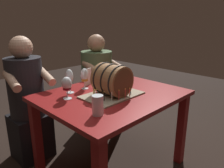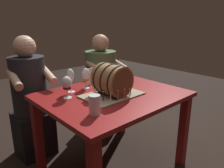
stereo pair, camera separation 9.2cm
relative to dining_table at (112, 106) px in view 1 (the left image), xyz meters
The scene contains 12 objects.
ground_plane 0.61m from the dining_table, ahead, with size 8.00×8.00×0.00m, color black.
dining_table is the anchor object (origin of this frame).
barrel_cake 0.25m from the dining_table, 135.67° to the right, with size 0.48×0.32×0.27m.
wine_glass_amber 0.36m from the dining_table, 106.80° to the left, with size 0.07×0.07×0.19m.
wine_glass_white 0.37m from the dining_table, 61.68° to the left, with size 0.08×0.08×0.17m.
wine_glass_empty 0.44m from the dining_table, 132.21° to the left, with size 0.07×0.07×0.21m.
wine_glass_rose 0.36m from the dining_table, 36.59° to the left, with size 0.07×0.07×0.20m.
wine_glass_red 0.44m from the dining_table, 154.84° to the left, with size 0.08×0.08×0.18m.
beer_pint 0.47m from the dining_table, 147.62° to the right, with size 0.08×0.08×0.13m.
menu_card 0.39m from the dining_table, 88.38° to the left, with size 0.11×0.01×0.16m, color silver.
person_seated_left 0.82m from the dining_table, 122.41° to the left, with size 0.39×0.49×1.20m.
person_seated_right 0.82m from the dining_table, 57.64° to the left, with size 0.43×0.51×1.17m.
Camera 1 is at (-1.24, -1.23, 1.33)m, focal length 34.75 mm.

